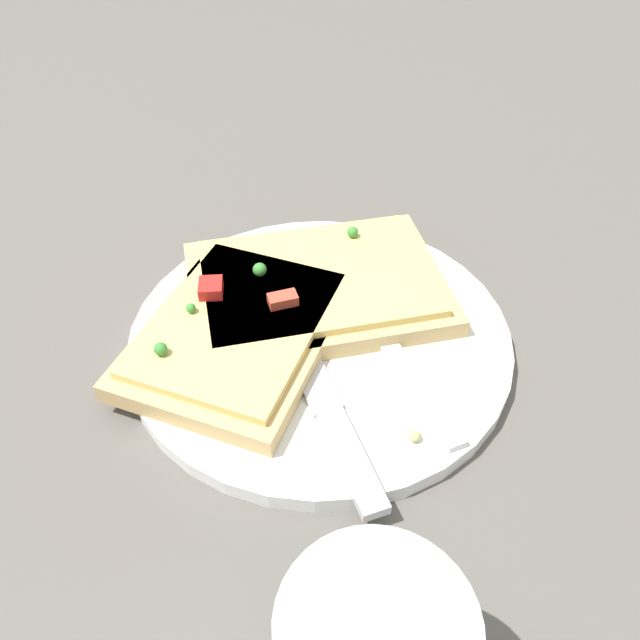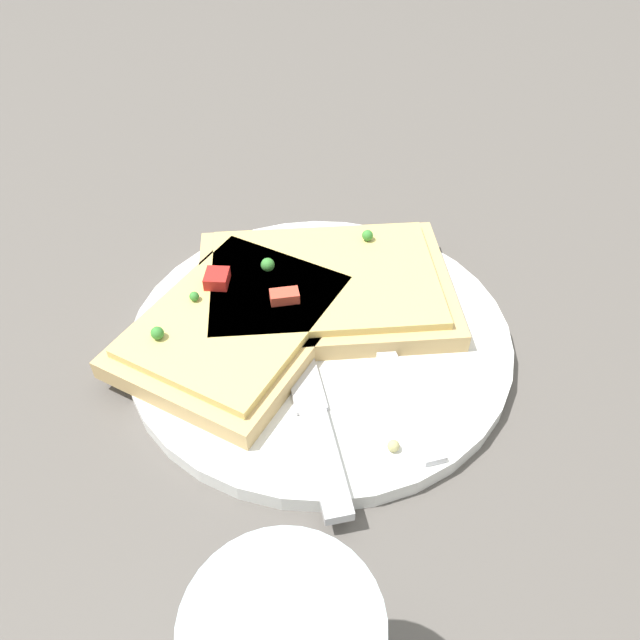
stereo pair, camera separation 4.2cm
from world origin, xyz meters
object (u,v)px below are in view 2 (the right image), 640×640
knife (310,402)px  pizza_slice_main (324,285)px  plate (320,337)px  pizza_slice_corner (238,322)px  fork (374,330)px

knife → pizza_slice_main: size_ratio=0.78×
plate → pizza_slice_corner: pizza_slice_corner is taller
pizza_slice_main → knife: bearing=-99.8°
plate → knife: knife is taller
plate → pizza_slice_main: size_ratio=1.19×
pizza_slice_corner → fork: bearing=118.6°
pizza_slice_corner → pizza_slice_main: bearing=152.3°
fork → pizza_slice_main: (-0.05, 0.02, 0.01)m
fork → knife: 0.08m
knife → pizza_slice_corner: size_ratio=0.99×
plate → fork: 0.04m
plate → pizza_slice_corner: size_ratio=1.53×
knife → pizza_slice_corner: 0.08m
plate → pizza_slice_main: pizza_slice_main is taller
fork → knife: (-0.02, -0.07, 0.00)m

